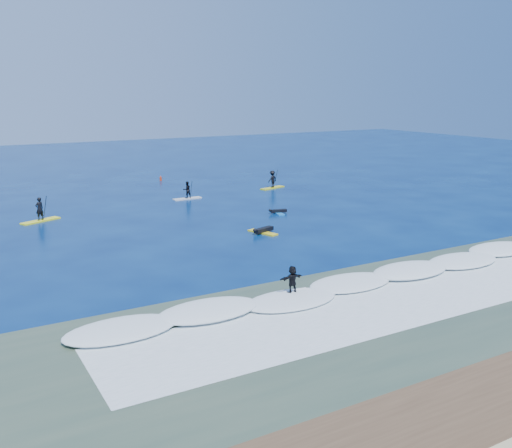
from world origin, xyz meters
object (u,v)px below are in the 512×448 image
prone_paddler_near (263,231)px  prone_paddler_far (278,212)px  sup_paddler_right (272,180)px  marker_buoy (161,178)px  wave_surfer (292,281)px  sup_paddler_center (187,192)px  sup_paddler_left (40,213)px

prone_paddler_near → prone_paddler_far: 6.63m
prone_paddler_far → prone_paddler_near: bearing=150.1°
sup_paddler_right → marker_buoy: sup_paddler_right is taller
marker_buoy → sup_paddler_right: bearing=-51.5°
prone_paddler_near → marker_buoy: size_ratio=4.00×
prone_paddler_far → marker_buoy: 20.88m
wave_surfer → sup_paddler_center: bearing=75.9°
wave_surfer → marker_buoy: wave_surfer is taller
sup_paddler_right → sup_paddler_left: bearing=172.2°
sup_paddler_left → prone_paddler_near: 17.30m
sup_paddler_right → wave_surfer: size_ratio=1.52×
sup_paddler_center → wave_surfer: 26.62m
sup_paddler_center → sup_paddler_right: bearing=5.5°
sup_paddler_center → wave_surfer: (-5.62, -26.02, 0.12)m
sup_paddler_left → sup_paddler_right: (23.12, 3.97, 0.14)m
sup_paddler_right → prone_paddler_near: sup_paddler_right is taller
wave_surfer → sup_paddler_right: bearing=58.4°
prone_paddler_far → marker_buoy: (-2.22, 20.77, 0.13)m
prone_paddler_near → prone_paddler_far: prone_paddler_near is taller
wave_surfer → marker_buoy: 38.09m
prone_paddler_near → sup_paddler_right: bearing=-51.1°
sup_paddler_left → prone_paddler_far: bearing=-45.4°
wave_surfer → marker_buoy: bearing=77.0°
sup_paddler_left → wave_surfer: 24.41m
sup_paddler_left → marker_buoy: 20.65m
sup_paddler_center → prone_paddler_far: sup_paddler_center is taller
sup_paddler_left → sup_paddler_center: sup_paddler_left is taller
marker_buoy → sup_paddler_center: bearing=-98.5°
prone_paddler_near → wave_surfer: size_ratio=1.21×
sup_paddler_right → wave_surfer: 31.23m
wave_surfer → marker_buoy: (7.31, 37.38, -0.55)m
sup_paddler_left → sup_paddler_right: sup_paddler_left is taller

